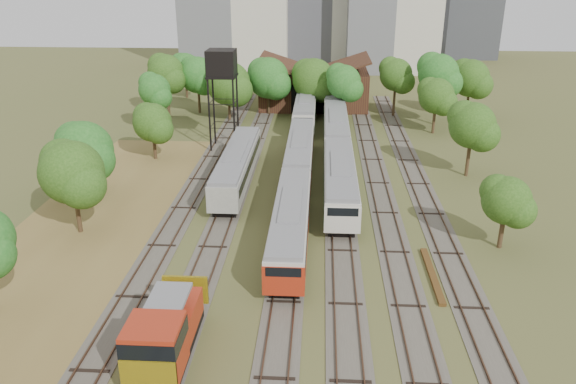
# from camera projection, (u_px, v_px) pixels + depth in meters

# --- Properties ---
(ground) EXTENTS (240.00, 240.00, 0.00)m
(ground) POSITION_uv_depth(u_px,v_px,m) (314.00, 334.00, 33.30)
(ground) COLOR #475123
(ground) RESTS_ON ground
(dry_grass_patch) EXTENTS (14.00, 60.00, 0.04)m
(dry_grass_patch) POSITION_uv_depth(u_px,v_px,m) (74.00, 259.00, 41.68)
(dry_grass_patch) COLOR brown
(dry_grass_patch) RESTS_ON ground
(tracks) EXTENTS (24.60, 80.00, 0.19)m
(tracks) POSITION_uv_depth(u_px,v_px,m) (311.00, 182.00, 56.43)
(tracks) COLOR #4C473D
(tracks) RESTS_ON ground
(railcar_red_set) EXTENTS (2.73, 34.57, 3.37)m
(railcar_red_set) POSITION_uv_depth(u_px,v_px,m) (296.00, 183.00, 51.29)
(railcar_red_set) COLOR black
(railcar_red_set) RESTS_ON ground
(railcar_green_set) EXTENTS (2.89, 52.08, 3.57)m
(railcar_green_set) POSITION_uv_depth(u_px,v_px,m) (336.00, 129.00, 67.55)
(railcar_green_set) COLOR black
(railcar_green_set) RESTS_ON ground
(railcar_rear) EXTENTS (2.84, 16.08, 3.51)m
(railcar_rear) POSITION_uv_depth(u_px,v_px,m) (305.00, 110.00, 76.46)
(railcar_rear) COLOR black
(railcar_rear) RESTS_ON ground
(shunter_locomotive) EXTENTS (2.85, 8.10, 3.73)m
(shunter_locomotive) POSITION_uv_depth(u_px,v_px,m) (165.00, 336.00, 30.17)
(shunter_locomotive) COLOR black
(shunter_locomotive) RESTS_ON ground
(old_grey_coach) EXTENTS (2.77, 18.00, 3.42)m
(old_grey_coach) POSITION_uv_depth(u_px,v_px,m) (237.00, 166.00, 55.38)
(old_grey_coach) COLOR black
(old_grey_coach) RESTS_ON ground
(water_tower) EXTENTS (3.32, 3.32, 11.47)m
(water_tower) POSITION_uv_depth(u_px,v_px,m) (222.00, 66.00, 63.38)
(water_tower) COLOR black
(water_tower) RESTS_ON ground
(rail_pile_far) EXTENTS (0.47, 7.56, 0.25)m
(rail_pile_far) POSITION_uv_depth(u_px,v_px,m) (432.00, 275.00, 39.34)
(rail_pile_far) COLOR brown
(rail_pile_far) RESTS_ON ground
(maintenance_shed) EXTENTS (16.45, 11.55, 7.58)m
(maintenance_shed) POSITION_uv_depth(u_px,v_px,m) (314.00, 87.00, 85.86)
(maintenance_shed) COLOR #391B15
(maintenance_shed) RESTS_ON ground
(tree_band_left) EXTENTS (8.25, 76.65, 8.67)m
(tree_band_left) POSITION_uv_depth(u_px,v_px,m) (116.00, 127.00, 57.20)
(tree_band_left) COLOR #382616
(tree_band_left) RESTS_ON ground
(tree_band_far) EXTENTS (43.78, 10.38, 9.47)m
(tree_band_far) POSITION_uv_depth(u_px,v_px,m) (319.00, 79.00, 78.02)
(tree_band_far) COLOR #382616
(tree_band_far) RESTS_ON ground
(tree_band_right) EXTENTS (5.33, 35.86, 7.69)m
(tree_band_right) POSITION_uv_depth(u_px,v_px,m) (461.00, 123.00, 58.85)
(tree_band_right) COLOR #382616
(tree_band_right) RESTS_ON ground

